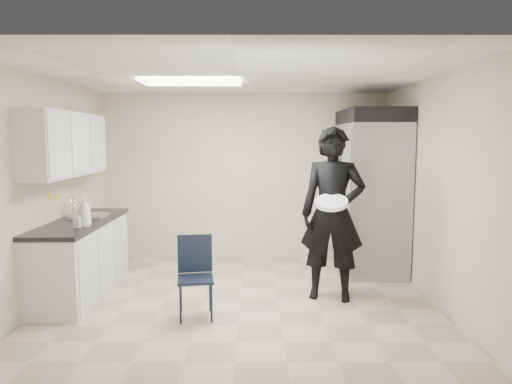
{
  "coord_description": "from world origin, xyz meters",
  "views": [
    {
      "loc": [
        0.17,
        -5.24,
        1.89
      ],
      "look_at": [
        0.18,
        0.2,
        1.25
      ],
      "focal_mm": 32.0,
      "sensor_mm": 36.0,
      "label": 1
    }
  ],
  "objects_px": {
    "man_tuxedo": "(333,214)",
    "commercial_fridge": "(370,197)",
    "folding_chair": "(195,279)",
    "lower_counter": "(82,259)"
  },
  "relations": [
    {
      "from": "folding_chair",
      "to": "commercial_fridge",
      "type": "bearing_deg",
      "value": 30.6
    },
    {
      "from": "commercial_fridge",
      "to": "man_tuxedo",
      "type": "bearing_deg",
      "value": -120.9
    },
    {
      "from": "lower_counter",
      "to": "folding_chair",
      "type": "distance_m",
      "value": 1.68
    },
    {
      "from": "lower_counter",
      "to": "commercial_fridge",
      "type": "bearing_deg",
      "value": 15.88
    },
    {
      "from": "folding_chair",
      "to": "man_tuxedo",
      "type": "height_order",
      "value": "man_tuxedo"
    },
    {
      "from": "man_tuxedo",
      "to": "folding_chair",
      "type": "bearing_deg",
      "value": -145.61
    },
    {
      "from": "lower_counter",
      "to": "commercial_fridge",
      "type": "height_order",
      "value": "commercial_fridge"
    },
    {
      "from": "man_tuxedo",
      "to": "lower_counter",
      "type": "bearing_deg",
      "value": -170.14
    },
    {
      "from": "lower_counter",
      "to": "folding_chair",
      "type": "bearing_deg",
      "value": -27.39
    },
    {
      "from": "man_tuxedo",
      "to": "commercial_fridge",
      "type": "bearing_deg",
      "value": 72.33
    }
  ]
}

